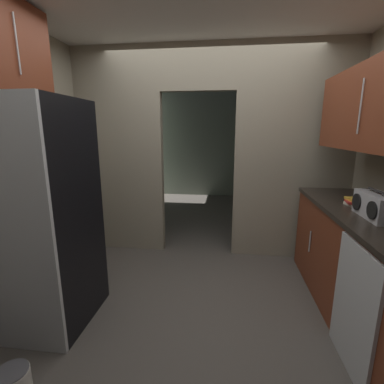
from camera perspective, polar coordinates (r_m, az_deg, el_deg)
ground at (r=2.73m, az=1.38°, el=-22.73°), size 20.00×20.00×0.00m
kitchen_overhead_slab at (r=2.78m, az=2.67°, el=34.23°), size 3.78×6.43×0.06m
kitchen_partition at (r=3.44m, az=4.28°, el=8.96°), size 3.38×0.12×2.57m
adjoining_room_shell at (r=5.62m, az=5.09°, el=9.68°), size 3.38×3.31×2.57m
refrigerator at (r=2.52m, az=-29.58°, el=-4.47°), size 0.76×0.76×1.82m
lower_cabinet_run at (r=2.78m, az=32.01°, el=-13.01°), size 0.63×2.00×0.93m
dishwasher at (r=2.23m, az=30.58°, el=-20.24°), size 0.02×0.56×0.87m
boombox at (r=2.49m, az=33.95°, el=-2.45°), size 0.18×0.40×0.22m
book_stack at (r=2.80m, az=30.62°, el=-1.81°), size 0.14×0.17×0.07m
paint_can at (r=2.28m, az=-33.24°, el=-30.49°), size 0.20×0.20×0.19m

